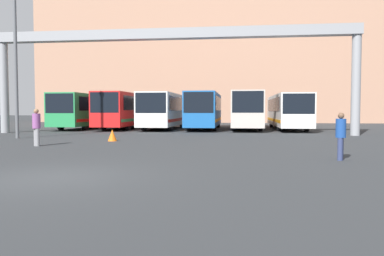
{
  "coord_description": "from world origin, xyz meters",
  "views": [
    {
      "loc": [
        4.71,
        -8.87,
        1.72
      ],
      "look_at": [
        1.34,
        18.92,
        0.35
      ],
      "focal_mm": 35.0,
      "sensor_mm": 36.0,
      "label": 1
    }
  ],
  "objects_px": {
    "bus_slot_4": "(246,108)",
    "bus_slot_1": "(127,109)",
    "bus_slot_2": "(164,109)",
    "traffic_cone": "(112,135)",
    "bus_slot_0": "(87,109)",
    "bus_slot_3": "(205,109)",
    "bus_slot_5": "(287,110)",
    "pedestrian_far_center": "(36,126)",
    "pedestrian_near_center": "(341,135)",
    "lamp_post": "(16,55)"
  },
  "relations": [
    {
      "from": "bus_slot_4",
      "to": "bus_slot_1",
      "type": "bearing_deg",
      "value": 179.37
    },
    {
      "from": "pedestrian_near_center",
      "to": "lamp_post",
      "type": "height_order",
      "value": "lamp_post"
    },
    {
      "from": "pedestrian_far_center",
      "to": "lamp_post",
      "type": "relative_size",
      "value": 0.19
    },
    {
      "from": "bus_slot_2",
      "to": "bus_slot_4",
      "type": "xyz_separation_m",
      "value": [
        7.29,
        0.71,
        0.04
      ]
    },
    {
      "from": "bus_slot_1",
      "to": "bus_slot_5",
      "type": "distance_m",
      "value": 14.59
    },
    {
      "from": "bus_slot_3",
      "to": "bus_slot_4",
      "type": "height_order",
      "value": "bus_slot_4"
    },
    {
      "from": "bus_slot_2",
      "to": "bus_slot_3",
      "type": "bearing_deg",
      "value": -0.47
    },
    {
      "from": "bus_slot_2",
      "to": "traffic_cone",
      "type": "bearing_deg",
      "value": -91.22
    },
    {
      "from": "bus_slot_4",
      "to": "pedestrian_far_center",
      "type": "height_order",
      "value": "bus_slot_4"
    },
    {
      "from": "bus_slot_2",
      "to": "bus_slot_4",
      "type": "height_order",
      "value": "bus_slot_4"
    },
    {
      "from": "bus_slot_0",
      "to": "bus_slot_2",
      "type": "xyz_separation_m",
      "value": [
        7.29,
        -0.18,
        0.01
      ]
    },
    {
      "from": "traffic_cone",
      "to": "pedestrian_near_center",
      "type": "bearing_deg",
      "value": -32.72
    },
    {
      "from": "bus_slot_1",
      "to": "pedestrian_near_center",
      "type": "height_order",
      "value": "bus_slot_1"
    },
    {
      "from": "traffic_cone",
      "to": "bus_slot_2",
      "type": "bearing_deg",
      "value": 88.78
    },
    {
      "from": "lamp_post",
      "to": "bus_slot_5",
      "type": "bearing_deg",
      "value": 36.58
    },
    {
      "from": "pedestrian_far_center",
      "to": "pedestrian_near_center",
      "type": "relative_size",
      "value": 1.09
    },
    {
      "from": "pedestrian_near_center",
      "to": "bus_slot_4",
      "type": "bearing_deg",
      "value": 29.88
    },
    {
      "from": "bus_slot_1",
      "to": "bus_slot_3",
      "type": "xyz_separation_m",
      "value": [
        7.29,
        -0.86,
        -0.01
      ]
    },
    {
      "from": "bus_slot_5",
      "to": "pedestrian_far_center",
      "type": "relative_size",
      "value": 7.04
    },
    {
      "from": "bus_slot_0",
      "to": "bus_slot_1",
      "type": "relative_size",
      "value": 0.89
    },
    {
      "from": "bus_slot_3",
      "to": "pedestrian_far_center",
      "type": "xyz_separation_m",
      "value": [
        -6.54,
        -16.44,
        -0.88
      ]
    },
    {
      "from": "bus_slot_5",
      "to": "bus_slot_2",
      "type": "bearing_deg",
      "value": -175.26
    },
    {
      "from": "bus_slot_1",
      "to": "bus_slot_2",
      "type": "relative_size",
      "value": 1.16
    },
    {
      "from": "bus_slot_1",
      "to": "bus_slot_4",
      "type": "distance_m",
      "value": 10.94
    },
    {
      "from": "bus_slot_4",
      "to": "pedestrian_far_center",
      "type": "xyz_separation_m",
      "value": [
        -10.19,
        -17.17,
        -0.9
      ]
    },
    {
      "from": "traffic_cone",
      "to": "bus_slot_0",
      "type": "bearing_deg",
      "value": 117.51
    },
    {
      "from": "pedestrian_far_center",
      "to": "traffic_cone",
      "type": "xyz_separation_m",
      "value": [
        2.61,
        3.18,
        -0.62
      ]
    },
    {
      "from": "bus_slot_3",
      "to": "lamp_post",
      "type": "xyz_separation_m",
      "value": [
        -10.24,
        -12.07,
        3.14
      ]
    },
    {
      "from": "bus_slot_3",
      "to": "lamp_post",
      "type": "height_order",
      "value": "lamp_post"
    },
    {
      "from": "bus_slot_0",
      "to": "bus_slot_3",
      "type": "height_order",
      "value": "bus_slot_3"
    },
    {
      "from": "bus_slot_1",
      "to": "bus_slot_4",
      "type": "bearing_deg",
      "value": -0.63
    },
    {
      "from": "bus_slot_1",
      "to": "bus_slot_2",
      "type": "xyz_separation_m",
      "value": [
        3.65,
        -0.83,
        -0.03
      ]
    },
    {
      "from": "bus_slot_2",
      "to": "bus_slot_3",
      "type": "relative_size",
      "value": 1.01
    },
    {
      "from": "bus_slot_2",
      "to": "traffic_cone",
      "type": "distance_m",
      "value": 13.37
    },
    {
      "from": "lamp_post",
      "to": "pedestrian_near_center",
      "type": "bearing_deg",
      "value": -25.14
    },
    {
      "from": "bus_slot_0",
      "to": "pedestrian_near_center",
      "type": "height_order",
      "value": "bus_slot_0"
    },
    {
      "from": "pedestrian_far_center",
      "to": "pedestrian_near_center",
      "type": "distance_m",
      "value": 13.37
    },
    {
      "from": "bus_slot_0",
      "to": "pedestrian_far_center",
      "type": "distance_m",
      "value": 17.24
    },
    {
      "from": "bus_slot_5",
      "to": "traffic_cone",
      "type": "xyz_separation_m",
      "value": [
        -11.22,
        -14.19,
        -1.41
      ]
    },
    {
      "from": "bus_slot_1",
      "to": "pedestrian_near_center",
      "type": "xyz_separation_m",
      "value": [
        13.67,
        -20.73,
        -0.97
      ]
    },
    {
      "from": "bus_slot_5",
      "to": "pedestrian_near_center",
      "type": "distance_m",
      "value": 20.85
    },
    {
      "from": "bus_slot_2",
      "to": "bus_slot_3",
      "type": "height_order",
      "value": "bus_slot_3"
    },
    {
      "from": "bus_slot_2",
      "to": "bus_slot_5",
      "type": "bearing_deg",
      "value": 4.74
    },
    {
      "from": "pedestrian_near_center",
      "to": "traffic_cone",
      "type": "bearing_deg",
      "value": 79.62
    },
    {
      "from": "bus_slot_2",
      "to": "traffic_cone",
      "type": "height_order",
      "value": "bus_slot_2"
    },
    {
      "from": "pedestrian_near_center",
      "to": "pedestrian_far_center",
      "type": "bearing_deg",
      "value": 97.43
    },
    {
      "from": "bus_slot_1",
      "to": "traffic_cone",
      "type": "bearing_deg",
      "value": -76.59
    },
    {
      "from": "bus_slot_5",
      "to": "pedestrian_far_center",
      "type": "xyz_separation_m",
      "value": [
        -13.83,
        -17.37,
        -0.79
      ]
    },
    {
      "from": "bus_slot_3",
      "to": "pedestrian_far_center",
      "type": "relative_size",
      "value": 5.98
    },
    {
      "from": "bus_slot_3",
      "to": "bus_slot_5",
      "type": "distance_m",
      "value": 7.35
    }
  ]
}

